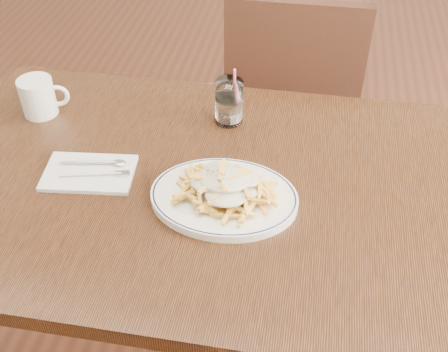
% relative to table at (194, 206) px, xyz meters
% --- Properties ---
extents(table, '(1.20, 0.80, 0.75)m').
position_rel_table_xyz_m(table, '(0.00, 0.00, 0.00)').
color(table, black).
rests_on(table, ground).
extents(chair_far, '(0.42, 0.42, 0.91)m').
position_rel_table_xyz_m(chair_far, '(0.18, 0.71, -0.15)').
color(chair_far, black).
rests_on(chair_far, ground).
extents(fries_plate, '(0.38, 0.35, 0.02)m').
position_rel_table_xyz_m(fries_plate, '(0.08, -0.05, 0.09)').
color(fries_plate, white).
rests_on(fries_plate, table).
extents(loaded_fries, '(0.22, 0.19, 0.06)m').
position_rel_table_xyz_m(loaded_fries, '(0.08, -0.05, 0.13)').
color(loaded_fries, '#EDB948').
rests_on(loaded_fries, fries_plate).
extents(napkin, '(0.21, 0.15, 0.01)m').
position_rel_table_xyz_m(napkin, '(-0.23, -0.02, 0.08)').
color(napkin, silver).
rests_on(napkin, table).
extents(cutlery, '(0.17, 0.09, 0.01)m').
position_rel_table_xyz_m(cutlery, '(-0.23, -0.02, 0.09)').
color(cutlery, silver).
rests_on(cutlery, napkin).
extents(water_glass, '(0.07, 0.07, 0.15)m').
position_rel_table_xyz_m(water_glass, '(0.04, 0.24, 0.13)').
color(water_glass, white).
rests_on(water_glass, table).
extents(coffee_mug, '(0.12, 0.09, 0.10)m').
position_rel_table_xyz_m(coffee_mug, '(-0.43, 0.19, 0.13)').
color(coffee_mug, white).
rests_on(coffee_mug, table).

